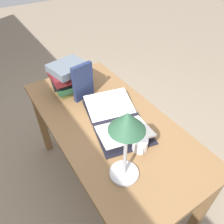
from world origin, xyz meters
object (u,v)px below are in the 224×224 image
Objects in this scene: open_book at (116,119)px; book_standing_upright at (83,82)px; reading_lamp at (127,130)px; coffee_mug at (140,145)px; book_stack_tall at (70,77)px.

book_standing_upright is (0.34, 0.06, 0.12)m from open_book.
reading_lamp is 3.89× the size of coffee_mug.
open_book is 1.43× the size of reading_lamp.
book_stack_tall is 0.15m from book_standing_upright.
coffee_mug is at bearing 174.91° from book_standing_upright.
book_standing_upright is (-0.14, -0.04, 0.02)m from book_stack_tall.
open_book is 2.01× the size of book_stack_tall.
coffee_mug is at bearing -170.95° from open_book.
open_book is 0.51m from book_stack_tall.
coffee_mug is (0.09, -0.17, -0.29)m from reading_lamp.
book_stack_tall is 0.71× the size of reading_lamp.
open_book is at bearing -28.08° from reading_lamp.
book_standing_upright reaches higher than book_stack_tall.
open_book is 0.51m from reading_lamp.
book_standing_upright reaches higher than coffee_mug.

